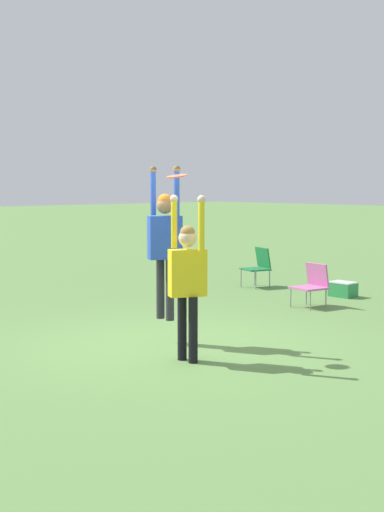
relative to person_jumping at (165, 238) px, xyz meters
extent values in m
plane|color=#608C47|center=(0.14, -0.02, -1.52)|extent=(120.00, 120.00, 0.00)
cylinder|color=#2D2D38|center=(-0.11, 0.00, -0.74)|extent=(0.12, 0.12, 0.87)
cylinder|color=#2D2D38|center=(0.11, 0.00, -0.74)|extent=(0.12, 0.12, 0.87)
cube|color=blue|center=(0.00, 0.00, 0.01)|extent=(0.38, 0.51, 0.62)
sphere|color=#9E704C|center=(0.00, 0.00, 0.47)|extent=(0.24, 0.24, 0.24)
sphere|color=orange|center=(0.00, 0.00, 0.53)|extent=(0.20, 0.20, 0.20)
cylinder|color=blue|center=(-0.26, 0.00, 0.65)|extent=(0.08, 0.08, 0.66)
sphere|color=#9E704C|center=(-0.26, 0.00, 0.97)|extent=(0.10, 0.10, 0.10)
cylinder|color=blue|center=(0.26, 0.00, 0.65)|extent=(0.08, 0.08, 0.66)
sphere|color=#9E704C|center=(0.26, 0.00, 0.97)|extent=(0.10, 0.10, 0.10)
cylinder|color=black|center=(0.91, -0.48, -1.10)|extent=(0.12, 0.12, 0.85)
cylinder|color=black|center=(1.12, -0.48, -1.10)|extent=(0.12, 0.12, 0.85)
cube|color=yellow|center=(1.02, -0.48, -0.37)|extent=(0.38, 0.51, 0.61)
sphere|color=beige|center=(1.02, -0.48, 0.08)|extent=(0.23, 0.23, 0.23)
sphere|color=olive|center=(1.02, -0.48, 0.15)|extent=(0.20, 0.20, 0.20)
cylinder|color=yellow|center=(0.75, -0.48, 0.26)|extent=(0.08, 0.08, 0.64)
sphere|color=beige|center=(0.75, -0.48, 0.58)|extent=(0.10, 0.10, 0.10)
cylinder|color=yellow|center=(1.28, -0.48, 0.26)|extent=(0.08, 0.08, 0.64)
sphere|color=beige|center=(1.28, -0.48, 0.58)|extent=(0.10, 0.10, 0.10)
cylinder|color=#E04C23|center=(0.57, -0.27, 0.87)|extent=(0.27, 0.27, 0.06)
cylinder|color=gray|center=(-3.15, 4.86, -1.31)|extent=(0.02, 0.02, 0.42)
cylinder|color=gray|center=(-2.71, 4.86, -1.31)|extent=(0.02, 0.02, 0.42)
cylinder|color=gray|center=(-3.15, 5.31, -1.31)|extent=(0.02, 0.02, 0.42)
cylinder|color=gray|center=(-2.71, 5.31, -1.31)|extent=(0.02, 0.02, 0.42)
cube|color=#1E753D|center=(-2.93, 5.08, -1.12)|extent=(0.66, 0.66, 0.04)
cube|color=#1E753D|center=(-2.93, 5.33, -0.87)|extent=(0.54, 0.26, 0.45)
cylinder|color=gray|center=(-0.74, 3.68, -1.33)|extent=(0.02, 0.02, 0.38)
cylinder|color=gray|center=(-0.28, 3.68, -1.33)|extent=(0.02, 0.02, 0.38)
cylinder|color=gray|center=(-0.74, 4.14, -1.33)|extent=(0.02, 0.02, 0.38)
cylinder|color=gray|center=(-0.28, 4.14, -1.33)|extent=(0.02, 0.02, 0.38)
cube|color=#C666A3|center=(-0.51, 3.91, -1.16)|extent=(0.62, 0.62, 0.04)
cube|color=#C666A3|center=(-0.51, 4.17, -0.93)|extent=(0.55, 0.19, 0.43)
cube|color=#2D8C4C|center=(-0.82, 5.43, -1.38)|extent=(0.50, 0.36, 0.28)
cube|color=silver|center=(-0.82, 5.43, -1.23)|extent=(0.51, 0.37, 0.02)
camera|label=1|loc=(7.77, -6.52, 0.77)|focal=50.00mm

